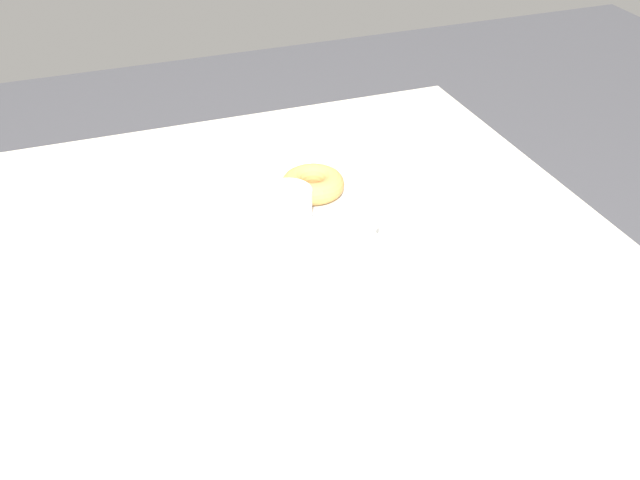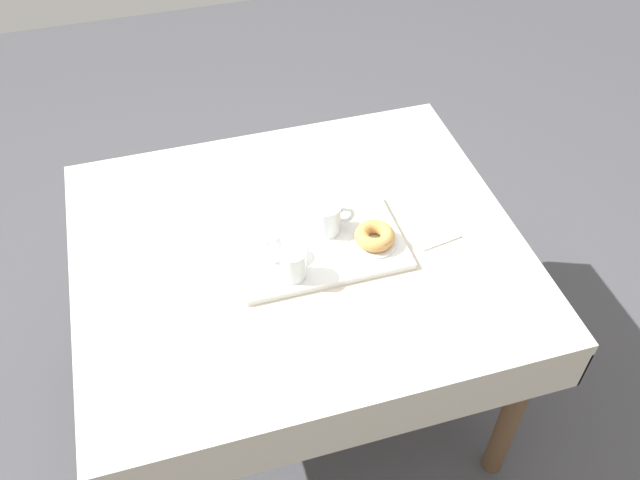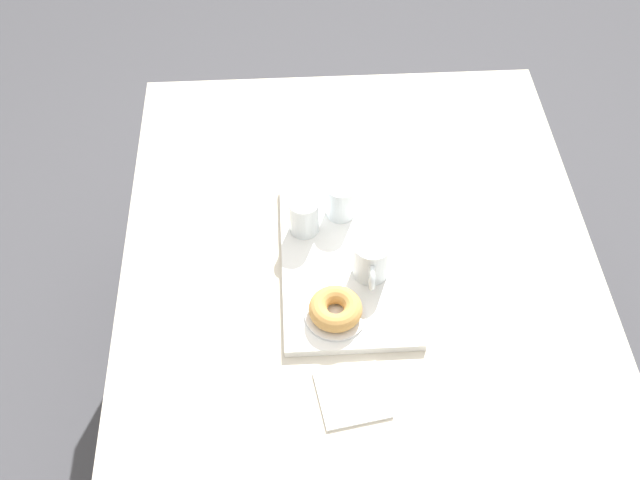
# 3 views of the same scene
# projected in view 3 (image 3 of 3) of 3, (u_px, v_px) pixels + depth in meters

# --- Properties ---
(ground_plane) EXTENTS (6.00, 6.00, 0.00)m
(ground_plane) POSITION_uv_depth(u_px,v_px,m) (349.00, 406.00, 2.34)
(ground_plane) COLOR #47474C
(dining_table) EXTENTS (1.24, 1.07, 0.76)m
(dining_table) POSITION_uv_depth(u_px,v_px,m) (357.00, 271.00, 1.83)
(dining_table) COLOR beige
(dining_table) RESTS_ON ground
(serving_tray) EXTENTS (0.46, 0.29, 0.02)m
(serving_tray) POSITION_uv_depth(u_px,v_px,m) (347.00, 262.00, 1.72)
(serving_tray) COLOR white
(serving_tray) RESTS_ON dining_table
(tea_mug_left) EXTENTS (0.12, 0.08, 0.09)m
(tea_mug_left) POSITION_uv_depth(u_px,v_px,m) (371.00, 260.00, 1.65)
(tea_mug_left) COLOR white
(tea_mug_left) RESTS_ON serving_tray
(water_glass_near) EXTENTS (0.07, 0.07, 0.09)m
(water_glass_near) POSITION_uv_depth(u_px,v_px,m) (304.00, 217.00, 1.74)
(water_glass_near) COLOR white
(water_glass_near) RESTS_ON serving_tray
(water_glass_far) EXTENTS (0.07, 0.07, 0.09)m
(water_glass_far) POSITION_uv_depth(u_px,v_px,m) (341.00, 202.00, 1.77)
(water_glass_far) COLOR white
(water_glass_far) RESTS_ON serving_tray
(donut_plate_left) EXTENTS (0.13, 0.13, 0.01)m
(donut_plate_left) POSITION_uv_depth(u_px,v_px,m) (335.00, 315.00, 1.61)
(donut_plate_left) COLOR white
(donut_plate_left) RESTS_ON serving_tray
(sugar_donut_left) EXTENTS (0.11, 0.11, 0.04)m
(sugar_donut_left) POSITION_uv_depth(u_px,v_px,m) (335.00, 309.00, 1.59)
(sugar_donut_left) COLOR tan
(sugar_donut_left) RESTS_ON donut_plate_left
(paper_napkin) EXTENTS (0.15, 0.15, 0.01)m
(paper_napkin) POSITION_uv_depth(u_px,v_px,m) (352.00, 395.00, 1.51)
(paper_napkin) COLOR white
(paper_napkin) RESTS_ON dining_table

